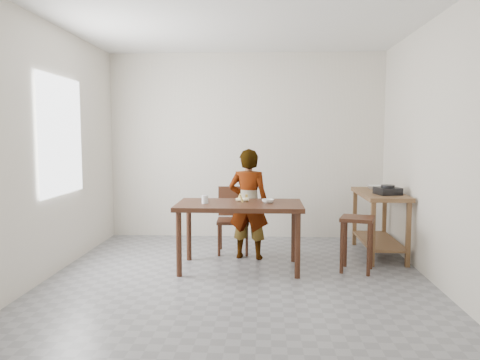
# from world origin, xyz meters

# --- Properties ---
(floor) EXTENTS (4.00, 4.00, 0.04)m
(floor) POSITION_xyz_m (0.00, 0.00, -0.02)
(floor) COLOR gray
(floor) RESTS_ON ground
(ceiling) EXTENTS (4.00, 4.00, 0.04)m
(ceiling) POSITION_xyz_m (0.00, 0.00, 2.72)
(ceiling) COLOR white
(ceiling) RESTS_ON wall_back
(wall_back) EXTENTS (4.00, 0.04, 2.70)m
(wall_back) POSITION_xyz_m (0.00, 2.02, 1.35)
(wall_back) COLOR silver
(wall_back) RESTS_ON ground
(wall_front) EXTENTS (4.00, 0.04, 2.70)m
(wall_front) POSITION_xyz_m (0.00, -2.02, 1.35)
(wall_front) COLOR silver
(wall_front) RESTS_ON ground
(wall_left) EXTENTS (0.04, 4.00, 2.70)m
(wall_left) POSITION_xyz_m (-2.02, 0.00, 1.35)
(wall_left) COLOR silver
(wall_left) RESTS_ON ground
(wall_right) EXTENTS (0.04, 4.00, 2.70)m
(wall_right) POSITION_xyz_m (2.02, 0.00, 1.35)
(wall_right) COLOR silver
(wall_right) RESTS_ON ground
(window_pane) EXTENTS (0.02, 1.10, 1.30)m
(window_pane) POSITION_xyz_m (-1.97, 0.20, 1.50)
(window_pane) COLOR white
(window_pane) RESTS_ON wall_left
(dining_table) EXTENTS (1.40, 0.80, 0.75)m
(dining_table) POSITION_xyz_m (0.00, 0.30, 0.38)
(dining_table) COLOR #3B1F12
(dining_table) RESTS_ON floor
(prep_counter) EXTENTS (0.50, 1.20, 0.80)m
(prep_counter) POSITION_xyz_m (1.72, 1.00, 0.40)
(prep_counter) COLOR brown
(prep_counter) RESTS_ON floor
(child) EXTENTS (0.54, 0.40, 1.35)m
(child) POSITION_xyz_m (0.09, 0.76, 0.67)
(child) COLOR silver
(child) RESTS_ON floor
(dining_chair) EXTENTS (0.42, 0.42, 0.84)m
(dining_chair) POSITION_xyz_m (-0.12, 1.02, 0.42)
(dining_chair) COLOR #3B1F12
(dining_chair) RESTS_ON floor
(stool) EXTENTS (0.43, 0.43, 0.61)m
(stool) POSITION_xyz_m (1.30, 0.27, 0.31)
(stool) COLOR #3B1F12
(stool) RESTS_ON floor
(glass_tumbler) EXTENTS (0.09, 0.09, 0.09)m
(glass_tumbler) POSITION_xyz_m (-0.38, 0.25, 0.80)
(glass_tumbler) COLOR white
(glass_tumbler) RESTS_ON dining_table
(small_bowl) EXTENTS (0.16, 0.16, 0.04)m
(small_bowl) POSITION_xyz_m (0.32, 0.33, 0.77)
(small_bowl) COLOR silver
(small_bowl) RESTS_ON dining_table
(banana) EXTENTS (0.20, 0.17, 0.06)m
(banana) POSITION_xyz_m (0.03, 0.42, 0.78)
(banana) COLOR gold
(banana) RESTS_ON dining_table
(serving_bowl) EXTENTS (0.25, 0.25, 0.05)m
(serving_bowl) POSITION_xyz_m (1.72, 1.33, 0.83)
(serving_bowl) COLOR silver
(serving_bowl) RESTS_ON prep_counter
(gas_burner) EXTENTS (0.31, 0.31, 0.09)m
(gas_burner) POSITION_xyz_m (1.75, 0.76, 0.84)
(gas_burner) COLOR black
(gas_burner) RESTS_ON prep_counter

